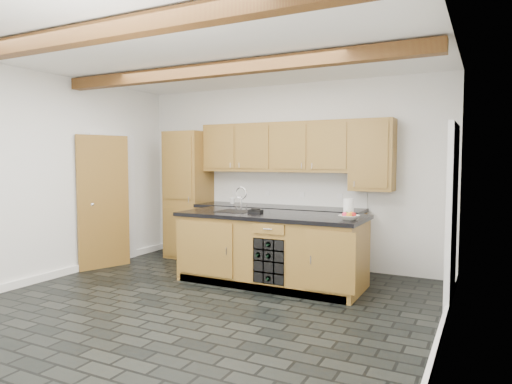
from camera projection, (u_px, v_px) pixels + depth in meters
ground at (196, 308)px, 5.02m from camera, size 5.00×5.00×0.00m
room_shell at (214, 169)px, 5.43m from camera, size 5.01×5.00×5.00m
back_cabinetry at (258, 202)px, 7.11m from camera, size 3.65×0.62×2.20m
island at (271, 249)px, 5.99m from camera, size 2.48×0.96×0.93m
faucet at (236, 209)px, 6.25m from camera, size 0.45×0.40×0.34m
kitchen_scale at (255, 211)px, 6.06m from camera, size 0.19×0.12×0.06m
fruit_bowl at (349, 217)px, 5.36m from camera, size 0.28×0.28×0.05m
fruit_cluster at (349, 215)px, 5.35m from camera, size 0.16×0.17×0.07m
paper_towel at (349, 208)px, 5.58m from camera, size 0.13×0.13×0.23m
mug at (232, 201)px, 7.31m from camera, size 0.13×0.13×0.10m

